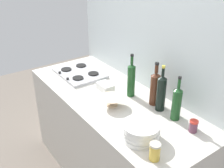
% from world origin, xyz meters
% --- Properties ---
extents(counter_block, '(1.80, 0.70, 0.90)m').
position_xyz_m(counter_block, '(0.00, 0.00, 0.45)').
color(counter_block, beige).
rests_on(counter_block, ground).
extents(backsplash_panel, '(1.90, 0.06, 2.51)m').
position_xyz_m(backsplash_panel, '(0.00, 0.38, 1.25)').
color(backsplash_panel, silver).
rests_on(backsplash_panel, ground).
extents(stovetop_hob, '(0.48, 0.37, 0.04)m').
position_xyz_m(stovetop_hob, '(-0.55, -0.00, 0.91)').
color(stovetop_hob, '#B2B2B7').
rests_on(stovetop_hob, counter_block).
extents(plate_stack, '(0.24, 0.24, 0.11)m').
position_xyz_m(plate_stack, '(0.55, -0.16, 0.96)').
color(plate_stack, white).
rests_on(plate_stack, counter_block).
extents(wine_bottle_leftmost, '(0.07, 0.07, 0.33)m').
position_xyz_m(wine_bottle_leftmost, '(0.52, 0.19, 1.03)').
color(wine_bottle_leftmost, '#19471E').
rests_on(wine_bottle_leftmost, counter_block).
extents(wine_bottle_mid_left, '(0.06, 0.06, 0.36)m').
position_xyz_m(wine_bottle_mid_left, '(0.07, 0.14, 1.05)').
color(wine_bottle_mid_left, '#19471E').
rests_on(wine_bottle_mid_left, counter_block).
extents(wine_bottle_mid_right, '(0.08, 0.08, 0.35)m').
position_xyz_m(wine_bottle_mid_right, '(0.28, 0.21, 1.04)').
color(wine_bottle_mid_right, '#472314').
rests_on(wine_bottle_mid_right, counter_block).
extents(wine_bottle_rightmost, '(0.07, 0.07, 0.36)m').
position_xyz_m(wine_bottle_rightmost, '(0.36, 0.19, 1.05)').
color(wine_bottle_rightmost, black).
rests_on(wine_bottle_rightmost, counter_block).
extents(mixing_bowl, '(0.19, 0.19, 0.08)m').
position_xyz_m(mixing_bowl, '(0.11, -0.08, 0.94)').
color(mixing_bowl, beige).
rests_on(mixing_bowl, counter_block).
extents(butter_dish, '(0.15, 0.10, 0.06)m').
position_xyz_m(butter_dish, '(-0.13, 0.02, 0.93)').
color(butter_dish, white).
rests_on(butter_dish, counter_block).
extents(condiment_jar_front, '(0.07, 0.07, 0.11)m').
position_xyz_m(condiment_jar_front, '(0.73, -0.22, 0.96)').
color(condiment_jar_front, gold).
rests_on(condiment_jar_front, counter_block).
extents(condiment_jar_rear, '(0.06, 0.06, 0.09)m').
position_xyz_m(condiment_jar_rear, '(0.69, 0.17, 0.94)').
color(condiment_jar_rear, '#66384C').
rests_on(condiment_jar_rear, counter_block).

